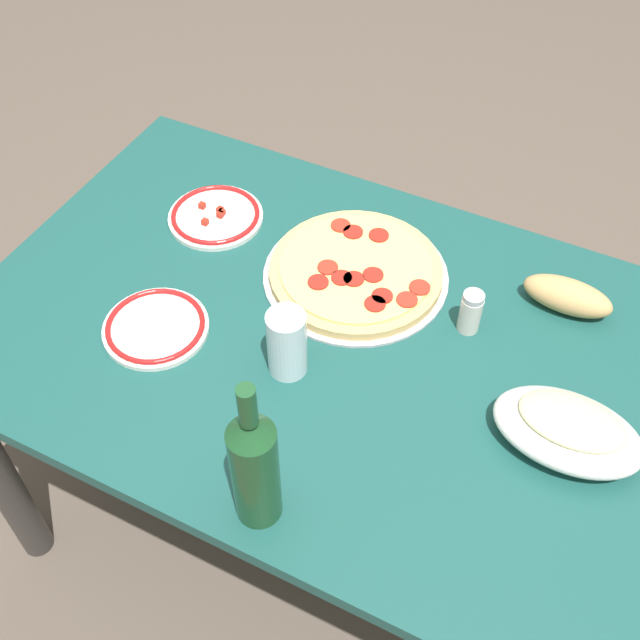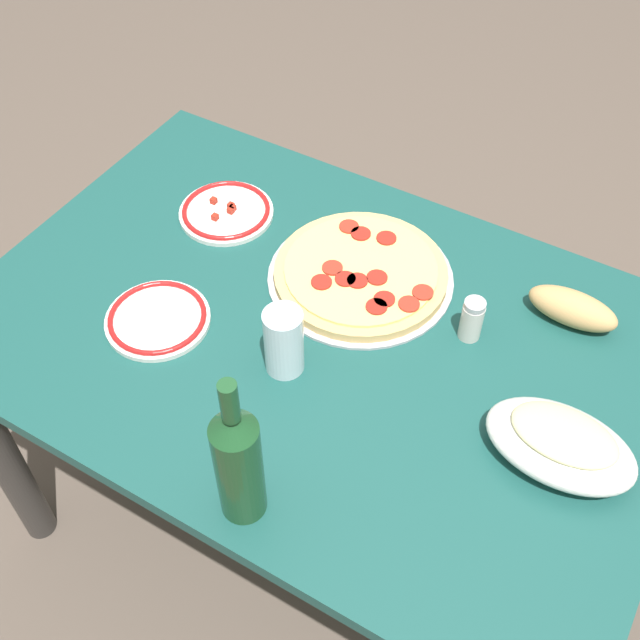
# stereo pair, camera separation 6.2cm
# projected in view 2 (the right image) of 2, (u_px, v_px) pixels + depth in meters

# --- Properties ---
(ground_plane) EXTENTS (8.00, 8.00, 0.00)m
(ground_plane) POSITION_uv_depth(u_px,v_px,m) (320.00, 516.00, 1.96)
(ground_plane) COLOR brown
(ground_plane) RESTS_ON ground
(dining_table) EXTENTS (1.27, 0.85, 0.71)m
(dining_table) POSITION_uv_depth(u_px,v_px,m) (320.00, 371.00, 1.52)
(dining_table) COLOR #194C47
(dining_table) RESTS_ON ground
(pepperoni_pizza) EXTENTS (0.35, 0.35, 0.03)m
(pepperoni_pizza) POSITION_uv_depth(u_px,v_px,m) (363.00, 274.00, 1.50)
(pepperoni_pizza) COLOR #B7B7BC
(pepperoni_pizza) RESTS_ON dining_table
(baked_pasta_dish) EXTENTS (0.24, 0.15, 0.08)m
(baked_pasta_dish) POSITION_uv_depth(u_px,v_px,m) (561.00, 443.00, 1.23)
(baked_pasta_dish) COLOR white
(baked_pasta_dish) RESTS_ON dining_table
(wine_bottle) EXTENTS (0.07, 0.07, 0.30)m
(wine_bottle) POSITION_uv_depth(u_px,v_px,m) (238.00, 462.00, 1.11)
(wine_bottle) COLOR #194723
(wine_bottle) RESTS_ON dining_table
(water_glass) EXTENTS (0.07, 0.07, 0.13)m
(water_glass) POSITION_uv_depth(u_px,v_px,m) (284.00, 341.00, 1.33)
(water_glass) COLOR silver
(water_glass) RESTS_ON dining_table
(side_plate_near) EXTENTS (0.19, 0.19, 0.02)m
(side_plate_near) POSITION_uv_depth(u_px,v_px,m) (158.00, 319.00, 1.44)
(side_plate_near) COLOR white
(side_plate_near) RESTS_ON dining_table
(side_plate_far) EXTENTS (0.19, 0.19, 0.02)m
(side_plate_far) POSITION_uv_depth(u_px,v_px,m) (226.00, 211.00, 1.63)
(side_plate_far) COLOR white
(side_plate_far) RESTS_ON dining_table
(bread_loaf) EXTENTS (0.16, 0.07, 0.06)m
(bread_loaf) POSITION_uv_depth(u_px,v_px,m) (573.00, 308.00, 1.42)
(bread_loaf) COLOR tan
(bread_loaf) RESTS_ON dining_table
(spice_shaker) EXTENTS (0.04, 0.04, 0.09)m
(spice_shaker) POSITION_uv_depth(u_px,v_px,m) (472.00, 319.00, 1.39)
(spice_shaker) COLOR silver
(spice_shaker) RESTS_ON dining_table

